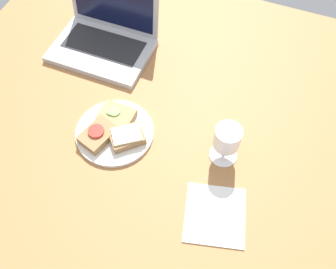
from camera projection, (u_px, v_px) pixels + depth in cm
name	position (u px, v px, depth cm)	size (l,w,h in cm)	color
wooden_table	(148.00, 145.00, 104.48)	(140.00, 140.00, 3.00)	#9E6B3D
plate	(115.00, 132.00, 104.28)	(21.79, 21.79, 1.10)	silver
sandwich_with_cheese	(127.00, 137.00, 101.25)	(11.12, 10.99, 2.88)	#937047
sandwich_with_cucumber	(117.00, 115.00, 105.28)	(9.76, 7.35, 2.64)	#A88456
sandwich_with_tomato	(98.00, 135.00, 101.70)	(9.48, 11.40, 3.08)	#937047
wine_glass	(227.00, 139.00, 93.89)	(7.48, 7.48, 12.18)	white
laptop	(105.00, 34.00, 119.02)	(31.03, 24.21, 23.52)	#ADAFB5
napkin	(215.00, 215.00, 91.92)	(14.73, 15.45, 0.40)	white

